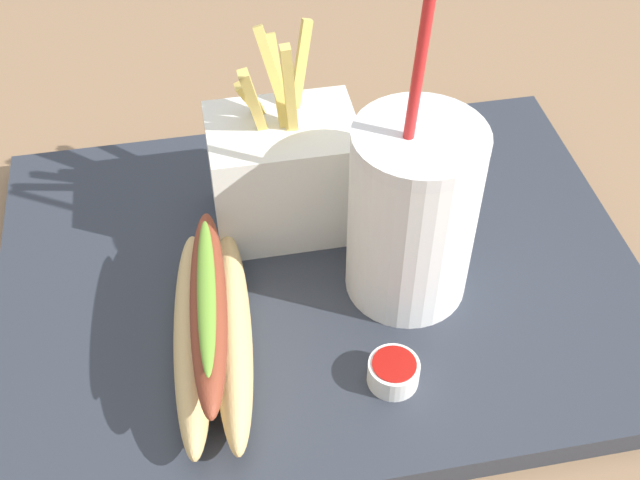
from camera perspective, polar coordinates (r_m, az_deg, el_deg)
ground_plane at (r=0.63m, az=0.00°, el=-3.79°), size 2.40×2.40×0.02m
food_tray at (r=0.62m, az=0.00°, el=-2.59°), size 0.48×0.35×0.02m
soda_cup at (r=0.55m, az=6.52°, el=1.84°), size 0.09×0.09×0.24m
fries_basket at (r=0.61m, az=-2.56°, el=4.81°), size 0.11×0.08×0.17m
hot_dog_1 at (r=0.54m, az=-7.62°, el=-6.16°), size 0.07×0.19×0.07m
ketchup_cup_1 at (r=0.54m, az=5.20°, el=-9.19°), size 0.03×0.03×0.02m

